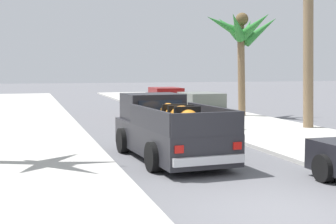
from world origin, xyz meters
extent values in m
plane|color=slate|center=(0.00, 0.00, 0.00)|extent=(160.00, 160.00, 0.00)
cube|color=beige|center=(-4.88, 12.00, 0.06)|extent=(4.97, 60.00, 0.12)
cube|color=beige|center=(4.88, 12.00, 0.06)|extent=(4.97, 60.00, 0.12)
cube|color=silver|center=(-3.79, 12.00, 0.05)|extent=(0.16, 60.00, 0.10)
cube|color=silver|center=(3.79, 12.00, 0.05)|extent=(0.16, 60.00, 0.10)
cube|color=#28282D|center=(-0.71, 5.33, 0.60)|extent=(2.26, 5.22, 0.80)
cube|color=#28282D|center=(-0.82, 6.93, 1.40)|extent=(1.82, 1.61, 0.80)
cube|color=#283342|center=(-0.77, 6.17, 1.42)|extent=(1.38, 0.15, 0.44)
cube|color=#283342|center=(-0.88, 7.69, 1.42)|extent=(1.46, 0.16, 0.48)
cube|color=#28282D|center=(-1.56, 4.41, 1.28)|extent=(0.33, 3.30, 0.56)
cube|color=#28282D|center=(0.25, 4.54, 1.28)|extent=(0.33, 3.30, 0.56)
cube|color=#28282D|center=(-0.54, 2.83, 1.28)|extent=(1.88, 0.23, 0.56)
cube|color=silver|center=(-0.54, 2.74, 0.44)|extent=(1.83, 0.24, 0.20)
cylinder|color=black|center=(-1.80, 6.79, 0.38)|extent=(0.31, 0.78, 0.76)
cylinder|color=black|center=(0.16, 6.93, 0.38)|extent=(0.31, 0.78, 0.76)
cylinder|color=black|center=(-1.60, 3.87, 0.38)|extent=(0.31, 0.78, 0.76)
cylinder|color=black|center=(0.36, 4.00, 0.38)|extent=(0.31, 0.78, 0.76)
cube|color=red|center=(-1.29, 2.72, 0.74)|extent=(0.22, 0.05, 0.18)
cube|color=red|center=(0.21, 2.82, 0.74)|extent=(0.22, 0.05, 0.18)
ellipsoid|color=orange|center=(-0.66, 4.56, 1.30)|extent=(0.81, 1.74, 0.60)
sphere|color=orange|center=(-0.73, 5.50, 1.38)|extent=(0.44, 0.44, 0.44)
cube|color=black|center=(-0.63, 4.09, 1.30)|extent=(0.72, 0.17, 0.61)
cube|color=black|center=(-0.66, 4.56, 1.30)|extent=(0.72, 0.17, 0.61)
cube|color=black|center=(-0.69, 5.02, 1.30)|extent=(0.72, 0.17, 0.61)
cylinder|color=black|center=(1.84, 1.70, 0.32)|extent=(0.23, 0.64, 0.64)
cube|color=white|center=(2.11, 2.52, 0.61)|extent=(0.20, 0.04, 0.10)
cube|color=slate|center=(2.67, 12.11, 0.54)|extent=(1.78, 4.21, 0.72)
cube|color=slate|center=(2.67, 12.01, 1.22)|extent=(1.53, 2.11, 0.64)
cube|color=#283342|center=(2.67, 12.98, 1.20)|extent=(1.37, 0.09, 0.52)
cube|color=#283342|center=(2.68, 11.04, 1.20)|extent=(1.34, 0.09, 0.50)
cylinder|color=black|center=(1.76, 13.41, 0.32)|extent=(0.22, 0.64, 0.64)
cylinder|color=black|center=(3.57, 13.42, 0.32)|extent=(0.22, 0.64, 0.64)
cylinder|color=black|center=(1.78, 10.81, 0.32)|extent=(0.22, 0.64, 0.64)
cylinder|color=black|center=(3.58, 10.81, 0.32)|extent=(0.22, 0.64, 0.64)
cube|color=red|center=(2.05, 10.00, 0.64)|extent=(0.20, 0.04, 0.12)
cube|color=white|center=(2.05, 14.22, 0.61)|extent=(0.20, 0.04, 0.10)
cube|color=red|center=(3.32, 10.01, 0.64)|extent=(0.20, 0.04, 0.12)
cube|color=white|center=(3.28, 14.22, 0.61)|extent=(0.20, 0.04, 0.10)
cube|color=maroon|center=(2.78, 17.82, 0.54)|extent=(1.81, 4.22, 0.72)
cube|color=maroon|center=(2.78, 17.92, 1.22)|extent=(1.55, 2.12, 0.64)
cube|color=#283342|center=(2.77, 16.95, 1.20)|extent=(1.37, 0.10, 0.52)
cube|color=#283342|center=(2.79, 18.89, 1.20)|extent=(1.34, 0.10, 0.50)
cylinder|color=black|center=(3.66, 16.50, 0.32)|extent=(0.23, 0.64, 0.64)
cylinder|color=black|center=(1.86, 16.53, 0.32)|extent=(0.23, 0.64, 0.64)
cylinder|color=black|center=(3.70, 19.11, 0.32)|extent=(0.23, 0.64, 0.64)
cylinder|color=black|center=(1.89, 19.13, 0.32)|extent=(0.23, 0.64, 0.64)
cube|color=red|center=(3.44, 19.92, 0.64)|extent=(0.20, 0.04, 0.12)
cube|color=white|center=(3.37, 15.70, 0.61)|extent=(0.20, 0.04, 0.10)
cube|color=red|center=(2.17, 19.93, 0.64)|extent=(0.20, 0.04, 0.12)
cube|color=white|center=(2.14, 15.71, 0.61)|extent=(0.20, 0.04, 0.10)
cylinder|color=#846B4C|center=(6.73, 10.17, 3.96)|extent=(0.42, 0.78, 7.93)
cylinder|color=brown|center=(6.26, 15.66, 2.58)|extent=(0.37, 0.71, 5.16)
cone|color=#2D7F33|center=(7.34, 15.61, 4.60)|extent=(2.08, 0.65, 1.74)
cone|color=#2D7F33|center=(6.94, 16.50, 4.63)|extent=(1.75, 1.98, 1.69)
cone|color=#2D7F33|center=(5.78, 16.25, 4.77)|extent=(1.41, 1.55, 1.39)
cone|color=#2D7F33|center=(5.29, 15.80, 4.83)|extent=(2.07, 0.84, 1.34)
cone|color=#2D7F33|center=(5.65, 14.93, 4.71)|extent=(1.64, 1.81, 1.54)
cone|color=#2D7F33|center=(6.59, 14.72, 4.79)|extent=(1.19, 2.10, 1.42)
sphere|color=brown|center=(6.26, 15.66, 5.15)|extent=(0.67, 0.67, 0.67)
camera|label=1|loc=(-4.59, -7.66, 2.58)|focal=51.60mm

